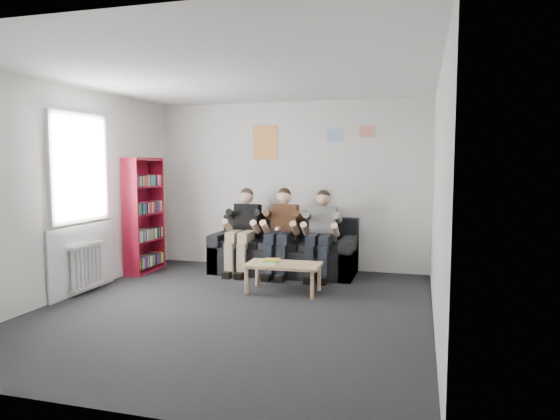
# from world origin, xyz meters

# --- Properties ---
(room_shell) EXTENTS (5.00, 5.00, 5.00)m
(room_shell) POSITION_xyz_m (0.00, 0.00, 1.35)
(room_shell) COLOR black
(room_shell) RESTS_ON ground
(sofa) EXTENTS (2.21, 0.91, 0.85)m
(sofa) POSITION_xyz_m (0.04, 2.08, 0.31)
(sofa) COLOR black
(sofa) RESTS_ON ground
(bookshelf) EXTENTS (0.27, 0.81, 1.80)m
(bookshelf) POSITION_xyz_m (-2.09, 1.54, 0.90)
(bookshelf) COLOR maroon
(bookshelf) RESTS_ON ground
(coffee_table) EXTENTS (0.98, 0.54, 0.39)m
(coffee_table) POSITION_xyz_m (0.35, 0.90, 0.34)
(coffee_table) COLOR tan
(coffee_table) RESTS_ON ground
(game_cases) EXTENTS (0.25, 0.22, 0.05)m
(game_cases) POSITION_xyz_m (0.18, 0.88, 0.42)
(game_cases) COLOR silver
(game_cases) RESTS_ON coffee_table
(person_left) EXTENTS (0.40, 0.86, 1.32)m
(person_left) POSITION_xyz_m (-0.57, 1.88, 0.66)
(person_left) COLOR black
(person_left) RESTS_ON sofa
(person_middle) EXTENTS (0.41, 0.87, 1.33)m
(person_middle) POSITION_xyz_m (0.04, 1.88, 0.66)
(person_middle) COLOR #542C1C
(person_middle) RESTS_ON sofa
(person_right) EXTENTS (0.39, 0.84, 1.31)m
(person_right) POSITION_xyz_m (0.66, 1.88, 0.66)
(person_right) COLOR silver
(person_right) RESTS_ON sofa
(radiator) EXTENTS (0.10, 0.64, 0.60)m
(radiator) POSITION_xyz_m (-2.15, 0.20, 0.35)
(radiator) COLOR white
(radiator) RESTS_ON ground
(window) EXTENTS (0.05, 1.30, 2.36)m
(window) POSITION_xyz_m (-2.22, 0.20, 1.03)
(window) COLOR white
(window) RESTS_ON room_shell
(poster_large) EXTENTS (0.42, 0.01, 0.55)m
(poster_large) POSITION_xyz_m (-0.40, 2.49, 2.05)
(poster_large) COLOR #E0D74F
(poster_large) RESTS_ON room_shell
(poster_blue) EXTENTS (0.25, 0.01, 0.20)m
(poster_blue) POSITION_xyz_m (0.75, 2.49, 2.15)
(poster_blue) COLOR #4093DC
(poster_blue) RESTS_ON room_shell
(poster_pink) EXTENTS (0.22, 0.01, 0.18)m
(poster_pink) POSITION_xyz_m (1.25, 2.49, 2.20)
(poster_pink) COLOR #B3387E
(poster_pink) RESTS_ON room_shell
(poster_sign) EXTENTS (0.20, 0.01, 0.14)m
(poster_sign) POSITION_xyz_m (-1.00, 2.49, 2.25)
(poster_sign) COLOR silver
(poster_sign) RESTS_ON room_shell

